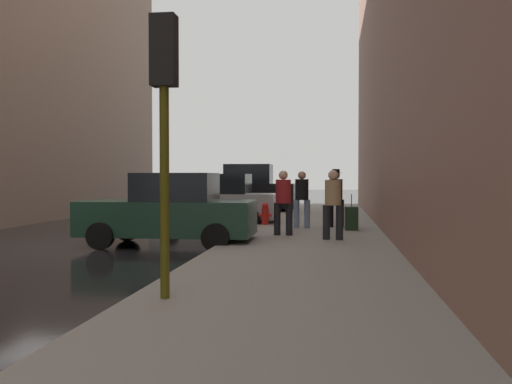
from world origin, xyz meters
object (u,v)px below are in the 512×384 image
Objects in this scene: fire_hydrant at (265,214)px; rolling_suitcase at (351,218)px; traffic_light at (164,94)px; pedestrian_with_fedora at (336,195)px; parked_black_suv at (245,191)px; pedestrian_in_tan_coat at (333,201)px; pedestrian_in_red_jacket at (283,199)px; parked_dark_green_sedan at (170,211)px; parked_silver_sedan at (217,201)px; pedestrian_in_jeans at (302,196)px.

fire_hydrant is 3.06m from rolling_suitcase.
traffic_light is 10.85m from pedestrian_with_fedora.
fire_hydrant is (1.80, -7.44, -0.54)m from parked_black_suv.
pedestrian_in_tan_coat is 1.00× the size of pedestrian_in_red_jacket.
fire_hydrant is 0.40× the size of pedestrian_with_fedora.
parked_black_suv is 18.76m from traffic_light.
parked_dark_green_sedan is 5.74m from parked_silver_sedan.
pedestrian_in_jeans is 1.00× the size of pedestrian_in_red_jacket.
parked_silver_sedan is 2.15m from fire_hydrant.
pedestrian_with_fedora reaches higher than parked_silver_sedan.
pedestrian_in_tan_coat is 1.00× the size of pedestrian_in_jeans.
pedestrian_in_tan_coat reaches higher than parked_silver_sedan.
parked_silver_sedan is 4.05× the size of rolling_suitcase.
traffic_light is at bearing -95.85° from pedestrian_in_red_jacket.
rolling_suitcase is (0.45, -0.79, -0.65)m from pedestrian_with_fedora.
parked_silver_sedan is 0.91× the size of parked_black_suv.
parked_dark_green_sedan is 2.47× the size of pedestrian_in_red_jacket.
pedestrian_with_fedora is at bearing 20.81° from pedestrian_in_jeans.
fire_hydrant is at bearing 118.03° from pedestrian_in_tan_coat.
fire_hydrant is at bearing 68.70° from parked_dark_green_sedan.
parked_black_suv reaches higher than pedestrian_with_fedora.
parked_black_suv is 6.55× the size of fire_hydrant.
fire_hydrant is 0.41× the size of pedestrian_in_jeans.
pedestrian_in_jeans is at bearing 80.28° from pedestrian_in_red_jacket.
parked_black_suv is at bearing 104.09° from pedestrian_in_red_jacket.
traffic_light is 2.11× the size of pedestrian_in_tan_coat.
rolling_suitcase is (4.50, 3.19, -0.36)m from parked_dark_green_sedan.
parked_dark_green_sedan and parked_silver_sedan have the same top height.
parked_silver_sedan is at bearing -90.00° from parked_black_suv.
pedestrian_with_fedora is at bearing 61.48° from pedestrian_in_red_jacket.
fire_hydrant is 1.72m from pedestrian_in_jeans.
parked_dark_green_sedan is at bearing -144.68° from rolling_suitcase.
parked_dark_green_sedan is at bearing -130.21° from pedestrian_in_jeans.
parked_dark_green_sedan is 5.69m from pedestrian_with_fedora.
pedestrian_with_fedora is at bearing 119.42° from rolling_suitcase.
pedestrian_in_jeans is at bearing 83.32° from traffic_light.
pedestrian_in_red_jacket is (-0.37, -2.17, 0.00)m from pedestrian_in_jeans.
rolling_suitcase is (4.50, -2.55, -0.36)m from parked_silver_sedan.
parked_black_suv is at bearing 109.75° from pedestrian_in_jeans.
pedestrian_in_jeans reaches higher than fire_hydrant.
parked_silver_sedan is 2.46× the size of pedestrian_in_jeans.
pedestrian_in_tan_coat reaches higher than fire_hydrant.
pedestrian_in_tan_coat is at bearing -52.56° from parked_silver_sedan.
parked_silver_sedan is at bearing 144.81° from pedestrian_in_jeans.
fire_hydrant is at bearing 151.99° from rolling_suitcase.
pedestrian_with_fedora is at bearing 88.63° from pedestrian_in_tan_coat.
parked_black_suv is at bearing 109.04° from pedestrian_in_tan_coat.
rolling_suitcase is at bearing -15.50° from pedestrian_in_jeans.
pedestrian_in_tan_coat is at bearing -101.33° from rolling_suitcase.
pedestrian_in_red_jacket is (0.86, -3.20, 0.61)m from fire_hydrant.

